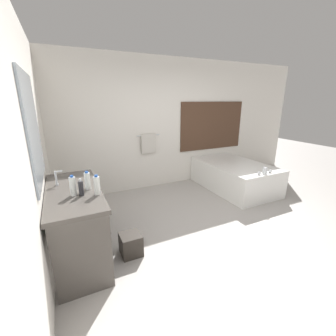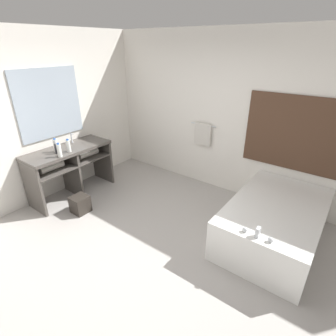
{
  "view_description": "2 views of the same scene",
  "coord_description": "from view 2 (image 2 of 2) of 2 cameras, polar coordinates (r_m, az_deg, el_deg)",
  "views": [
    {
      "loc": [
        -1.95,
        -2.21,
        1.86
      ],
      "look_at": [
        -0.36,
        1.09,
        0.74
      ],
      "focal_mm": 24.0,
      "sensor_mm": 36.0,
      "label": 1
    },
    {
      "loc": [
        1.89,
        -1.83,
        2.45
      ],
      "look_at": [
        -0.23,
        1.01,
        0.76
      ],
      "focal_mm": 28.0,
      "sensor_mm": 36.0,
      "label": 2
    }
  ],
  "objects": [
    {
      "name": "soap_dispenser",
      "position": [
        4.49,
        -23.12,
        3.92
      ],
      "size": [
        0.05,
        0.05,
        0.19
      ],
      "color": "#28282D",
      "rests_on": "vanity_counter"
    },
    {
      "name": "water_bottle_1",
      "position": [
        4.57,
        -23.26,
        4.54
      ],
      "size": [
        0.07,
        0.07,
        0.23
      ],
      "color": "silver",
      "rests_on": "vanity_counter"
    },
    {
      "name": "sink_faucet",
      "position": [
        4.9,
        -20.23,
        6.14
      ],
      "size": [
        0.09,
        0.04,
        0.18
      ],
      "color": "silver",
      "rests_on": "vanity_counter"
    },
    {
      "name": "wall_back_with_blinds",
      "position": [
        4.6,
        12.13,
        11.02
      ],
      "size": [
        7.4,
        0.13,
        2.7
      ],
      "color": "white",
      "rests_on": "ground_plane"
    },
    {
      "name": "bathtub",
      "position": [
        3.84,
        22.2,
        -10.54
      ],
      "size": [
        1.1,
        1.76,
        0.68
      ],
      "color": "white",
      "rests_on": "ground_plane"
    },
    {
      "name": "vanity_counter",
      "position": [
        4.79,
        -20.37,
        1.53
      ],
      "size": [
        0.58,
        1.42,
        0.87
      ],
      "color": "#4C4742",
      "rests_on": "ground_plane"
    },
    {
      "name": "ground_plane",
      "position": [
        3.6,
        -7.06,
        -17.67
      ],
      "size": [
        16.0,
        16.0,
        0.0
      ],
      "primitive_type": "plane",
      "color": "#A8A39E",
      "rests_on": "ground"
    },
    {
      "name": "waste_bin",
      "position": [
        4.43,
        -18.58,
        -7.47
      ],
      "size": [
        0.25,
        0.25,
        0.27
      ],
      "color": "#2D2823",
      "rests_on": "ground_plane"
    },
    {
      "name": "wall_left_with_mirror",
      "position": [
        4.65,
        -28.67,
        8.75
      ],
      "size": [
        0.08,
        7.4,
        2.7
      ],
      "color": "white",
      "rests_on": "ground_plane"
    },
    {
      "name": "water_bottle_2",
      "position": [
        4.49,
        -20.86,
        4.54
      ],
      "size": [
        0.07,
        0.07,
        0.21
      ],
      "color": "silver",
      "rests_on": "vanity_counter"
    },
    {
      "name": "water_bottle_3",
      "position": [
        4.33,
        -22.6,
        3.56
      ],
      "size": [
        0.07,
        0.07,
        0.22
      ],
      "color": "silver",
      "rests_on": "vanity_counter"
    }
  ]
}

